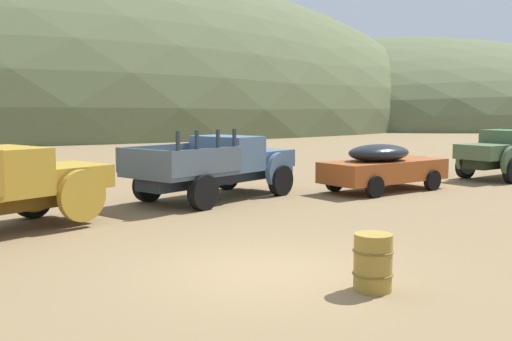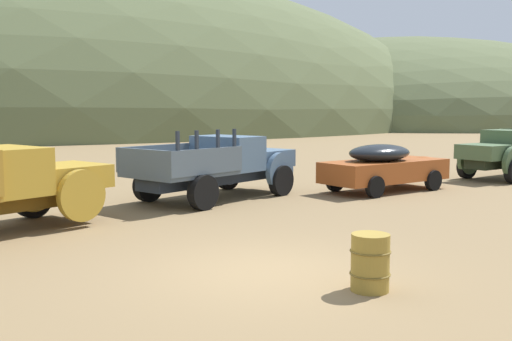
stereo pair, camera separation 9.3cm
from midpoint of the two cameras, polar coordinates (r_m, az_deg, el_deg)
name	(u,v)px [view 2 (the right image)]	position (r m, az deg, el deg)	size (l,w,h in m)	color
ground_plane	(264,271)	(10.12, 1.06, -9.73)	(300.00, 300.00, 0.00)	olive
hill_far_right	(97,129)	(79.38, -15.08, 3.90)	(109.16, 65.68, 39.67)	#56603D
hill_distant	(392,123)	(106.78, 12.99, 4.46)	(79.92, 81.66, 28.60)	#56603D
truck_chalk_blue	(225,165)	(18.20, -2.83, 0.54)	(6.02, 3.75, 2.16)	#262D39
car_oxide_orange	(388,166)	(20.10, 12.74, 0.40)	(4.86, 2.08, 1.57)	#A34C1E
oil_drum_by_truck	(370,262)	(9.16, 11.26, -8.71)	(0.62, 0.62, 0.87)	olive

